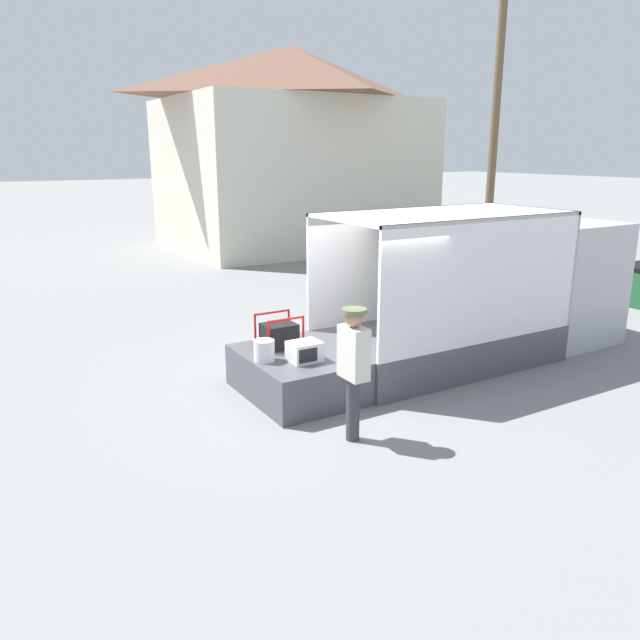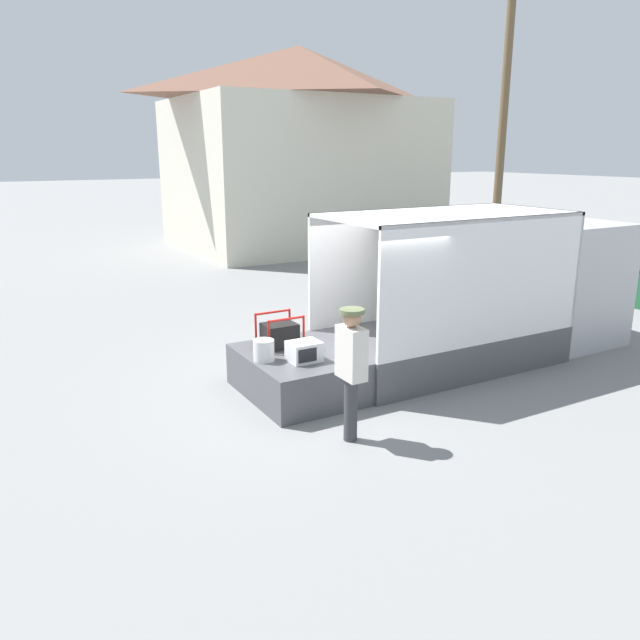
% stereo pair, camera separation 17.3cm
% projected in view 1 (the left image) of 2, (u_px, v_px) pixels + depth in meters
% --- Properties ---
extents(ground_plane, '(160.00, 160.00, 0.00)m').
position_uv_depth(ground_plane, '(339.00, 385.00, 10.27)').
color(ground_plane, gray).
extents(box_truck, '(6.13, 2.15, 2.71)m').
position_uv_depth(box_truck, '(506.00, 301.00, 11.87)').
color(box_truck, '#B2B2B7').
rests_on(box_truck, ground).
extents(tailgate_deck, '(1.57, 2.04, 0.67)m').
position_uv_depth(tailgate_deck, '(297.00, 374.00, 9.80)').
color(tailgate_deck, '#4C4C51').
rests_on(tailgate_deck, ground).
extents(microwave, '(0.47, 0.40, 0.30)m').
position_uv_depth(microwave, '(305.00, 351.00, 9.34)').
color(microwave, white).
rests_on(microwave, tailgate_deck).
extents(portable_generator, '(0.65, 0.53, 0.54)m').
position_uv_depth(portable_generator, '(280.00, 335.00, 9.99)').
color(portable_generator, black).
rests_on(portable_generator, tailgate_deck).
extents(orange_bucket, '(0.32, 0.32, 0.33)m').
position_uv_depth(orange_bucket, '(264.00, 351.00, 9.33)').
color(orange_bucket, silver).
rests_on(orange_bucket, tailgate_deck).
extents(worker_person, '(0.32, 0.44, 1.80)m').
position_uv_depth(worker_person, '(354.00, 360.00, 8.03)').
color(worker_person, '#38383D').
rests_on(worker_person, ground).
extents(house_backdrop, '(9.78, 7.68, 7.60)m').
position_uv_depth(house_backdrop, '(292.00, 147.00, 24.66)').
color(house_backdrop, beige).
rests_on(house_backdrop, ground).
extents(utility_pole, '(1.80, 0.28, 9.18)m').
position_uv_depth(utility_pole, '(495.00, 119.00, 20.66)').
color(utility_pole, brown).
rests_on(utility_pole, ground).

